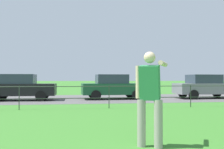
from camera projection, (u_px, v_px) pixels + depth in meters
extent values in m
cube|color=#565454|center=(96.00, 98.00, 17.67)|extent=(80.00, 7.66, 0.01)
cylinder|color=#333833|center=(19.00, 98.00, 11.20)|extent=(0.04, 0.04, 1.00)
cylinder|color=#333833|center=(109.00, 97.00, 11.77)|extent=(0.04, 0.04, 1.00)
cylinder|color=#333833|center=(191.00, 96.00, 12.34)|extent=(0.04, 0.04, 1.00)
cylinder|color=#333833|center=(109.00, 98.00, 11.77)|extent=(37.38, 0.03, 0.03)
cylinder|color=#333833|center=(109.00, 86.00, 11.78)|extent=(37.38, 0.03, 0.03)
cylinder|color=gray|center=(141.00, 123.00, 5.14)|extent=(0.16, 0.16, 0.89)
cylinder|color=gray|center=(158.00, 124.00, 5.04)|extent=(0.16, 0.16, 0.89)
cube|color=#2D7F4C|center=(150.00, 83.00, 5.10)|extent=(0.47, 0.45, 0.67)
sphere|color=beige|center=(150.00, 58.00, 5.11)|extent=(0.22, 0.22, 0.22)
cylinder|color=beige|center=(163.00, 64.00, 5.33)|extent=(0.37, 0.59, 0.10)
cylinder|color=beige|center=(138.00, 82.00, 5.18)|extent=(0.09, 0.09, 0.62)
cube|color=black|center=(21.00, 90.00, 16.00)|extent=(4.04, 1.81, 0.68)
cube|color=#2D3847|center=(18.00, 79.00, 15.99)|extent=(1.94, 1.57, 0.56)
cylinder|color=black|center=(44.00, 94.00, 16.95)|extent=(0.61, 0.22, 0.60)
cylinder|color=black|center=(41.00, 96.00, 15.35)|extent=(0.61, 0.22, 0.60)
cylinder|color=black|center=(3.00, 95.00, 16.64)|extent=(0.61, 0.22, 0.60)
cube|color=#194C2D|center=(114.00, 89.00, 17.09)|extent=(4.05, 1.82, 0.68)
cube|color=#2D3847|center=(112.00, 79.00, 17.07)|extent=(1.95, 1.58, 0.56)
cylinder|color=black|center=(130.00, 93.00, 18.11)|extent=(0.61, 0.22, 0.60)
cylinder|color=black|center=(137.00, 95.00, 16.52)|extent=(0.61, 0.22, 0.60)
cylinder|color=black|center=(93.00, 94.00, 17.65)|extent=(0.61, 0.22, 0.60)
cylinder|color=black|center=(96.00, 95.00, 16.07)|extent=(0.61, 0.22, 0.60)
cube|color=slate|center=(206.00, 88.00, 17.73)|extent=(4.01, 1.73, 0.68)
cube|color=#2D3847|center=(204.00, 79.00, 17.71)|extent=(1.91, 1.53, 0.56)
cylinder|color=black|center=(217.00, 93.00, 18.72)|extent=(0.60, 0.20, 0.60)
cylinder|color=black|center=(183.00, 93.00, 18.32)|extent=(0.60, 0.20, 0.60)
cylinder|color=black|center=(194.00, 95.00, 16.73)|extent=(0.60, 0.20, 0.60)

